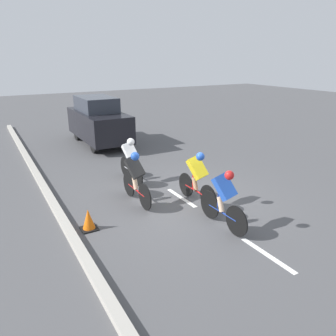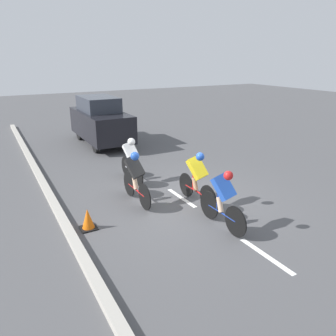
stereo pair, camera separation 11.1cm
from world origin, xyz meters
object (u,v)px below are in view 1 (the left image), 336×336
at_px(cyclist_white, 130,158).
at_px(cyclist_blue, 224,197).
at_px(traffic_cone, 89,220).
at_px(cyclist_black, 135,176).
at_px(support_car, 98,121).
at_px(cyclist_yellow, 197,176).

xyz_separation_m(cyclist_white, cyclist_blue, (-0.61, 3.73, -0.01)).
bearing_deg(cyclist_blue, cyclist_white, -80.69).
bearing_deg(traffic_cone, cyclist_black, -154.63).
bearing_deg(cyclist_white, support_car, -97.83).
height_order(cyclist_white, cyclist_blue, cyclist_blue).
bearing_deg(traffic_cone, cyclist_white, -132.09).
xyz_separation_m(cyclist_black, cyclist_yellow, (-1.37, 0.83, 0.00)).
distance_m(cyclist_black, cyclist_white, 1.65).
xyz_separation_m(cyclist_white, cyclist_yellow, (-0.83, 2.38, 0.01)).
distance_m(cyclist_blue, support_car, 8.77).
height_order(cyclist_white, support_car, support_car).
height_order(cyclist_blue, support_car, support_car).
distance_m(support_car, traffic_cone, 7.85).
distance_m(cyclist_white, traffic_cone, 3.10).
relative_size(cyclist_yellow, support_car, 0.42).
distance_m(cyclist_black, traffic_cone, 1.75).
height_order(cyclist_black, support_car, support_car).
height_order(cyclist_black, cyclist_yellow, same).
bearing_deg(cyclist_blue, cyclist_yellow, -99.21).
bearing_deg(traffic_cone, cyclist_yellow, 177.76).
height_order(cyclist_white, cyclist_yellow, cyclist_yellow).
xyz_separation_m(cyclist_black, cyclist_blue, (-1.16, 2.17, -0.02)).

